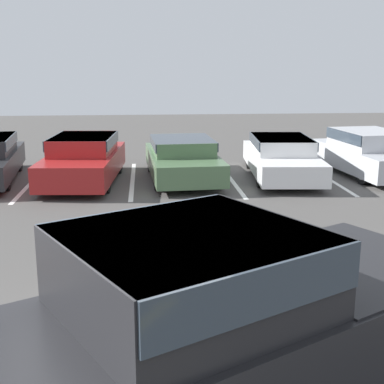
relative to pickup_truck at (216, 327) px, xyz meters
The scene contains 10 objects.
ground_plane 1.55m from the pickup_truck, 146.26° to the left, with size 60.00×60.00×0.00m, color #4C4947.
stall_stripe_b 11.28m from the pickup_truck, 109.60° to the left, with size 0.12×5.03×0.01m, color white.
stall_stripe_c 10.68m from the pickup_truck, 95.24° to the left, with size 0.12×5.03×0.01m, color white.
stall_stripe_d 10.79m from the pickup_truck, 80.20° to the left, with size 0.12×5.03×0.01m, color white.
stall_stripe_e 11.60m from the pickup_truck, 66.38° to the left, with size 0.12×5.03×0.01m, color white.
pickup_truck is the anchor object (origin of this frame).
parked_sedan_b 10.69m from the pickup_truck, 102.39° to the left, with size 2.13×4.53×1.29m.
parked_sedan_c 10.59m from the pickup_truck, 87.56° to the left, with size 2.06×4.39×1.17m.
parked_sedan_d 11.16m from the pickup_truck, 72.66° to the left, with size 2.12×4.82×1.16m.
parked_sedan_e 12.35m from the pickup_truck, 60.90° to the left, with size 2.26×4.46×1.30m.
Camera 1 is at (0.44, -5.02, 3.21)m, focal length 50.00 mm.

